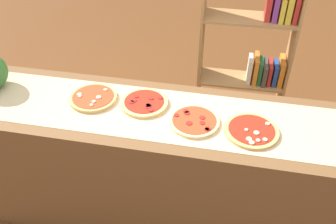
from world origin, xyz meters
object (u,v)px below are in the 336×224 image
Objects in this scene: pizza_pepperoni_1 at (144,103)px; pizza_mushroom_3 at (251,131)px; pizza_mushroom_0 at (93,98)px; bookshelf at (255,55)px; pizza_pepperoni_2 at (194,121)px.

pizza_mushroom_3 is at bearing -11.45° from pizza_pepperoni_1.
pizza_mushroom_0 is at bearing 173.04° from pizza_mushroom_3.
pizza_mushroom_0 reaches higher than pizza_mushroom_3.
pizza_mushroom_0 is 0.32m from pizza_pepperoni_1.
bookshelf is (1.00, 0.99, -0.15)m from pizza_mushroom_0.
bookshelf reaches higher than pizza_pepperoni_1.
bookshelf reaches higher than pizza_pepperoni_2.
pizza_mushroom_3 reaches higher than pizza_pepperoni_2.
pizza_pepperoni_1 is at bearing 168.55° from pizza_mushroom_3.
pizza_pepperoni_1 is 0.96× the size of pizza_mushroom_3.
pizza_pepperoni_1 is (0.32, 0.01, -0.00)m from pizza_mushroom_0.
bookshelf is (0.03, 1.11, -0.15)m from pizza_mushroom_3.
pizza_mushroom_0 is 1.01× the size of pizza_pepperoni_2.
pizza_mushroom_0 reaches higher than pizza_pepperoni_1.
pizza_pepperoni_2 is 0.32m from pizza_mushroom_3.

